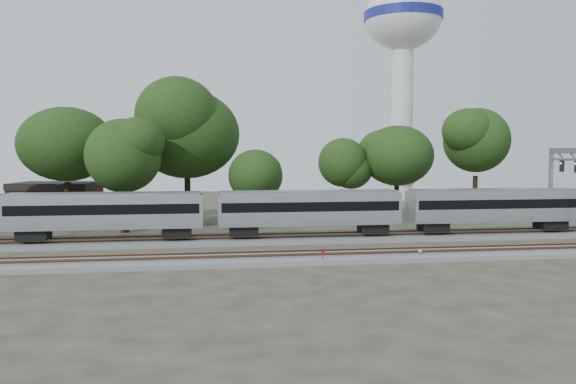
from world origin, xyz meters
The scene contains 17 objects.
ground centered at (0.00, 0.00, 0.00)m, with size 160.00×160.00×0.00m, color #383328.
track_far centered at (0.00, 6.00, 0.21)m, with size 160.00×5.00×0.73m.
track_near centered at (0.00, -4.00, 0.21)m, with size 160.00×5.00×0.73m.
train centered at (3.47, 6.00, 3.30)m, with size 93.81×3.24×4.77m.
switch_stand_red centered at (2.22, -5.86, 0.69)m, with size 0.34×0.06×1.09m.
switch_stand_white centered at (10.45, -5.25, 0.58)m, with size 0.29×0.05×0.90m.
switch_lever centered at (4.65, -5.26, 0.15)m, with size 0.50×0.30×0.30m, color #512D19.
water_tower centered at (29.14, 51.88, 29.37)m, with size 14.32×14.32×39.64m.
signal_gantry centered at (31.59, 6.00, 6.75)m, with size 0.64×7.62×9.26m.
brick_building centered at (-26.20, 28.15, 2.47)m, with size 11.18×8.67×4.91m.
tree_1 centered at (-23.14, 21.14, 9.74)m, with size 9.92×9.92×13.98m.
tree_2 centered at (-15.71, 14.66, 8.41)m, with size 8.56×8.56×12.07m.
tree_3 centered at (-9.16, 23.53, 11.07)m, with size 11.27×11.27×15.88m.
tree_4 centered at (-1.07, 17.00, 6.05)m, with size 6.18×6.18×8.71m.
tree_5 centered at (10.60, 21.80, 7.48)m, with size 7.62×7.62×10.75m.
tree_6 centered at (17.66, 21.29, 8.36)m, with size 8.52×8.52×12.01m.
tree_7 centered at (29.40, 23.14, 10.42)m, with size 10.60×10.60×14.95m.
Camera 1 is at (-6.73, -48.51, 8.74)m, focal length 35.00 mm.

